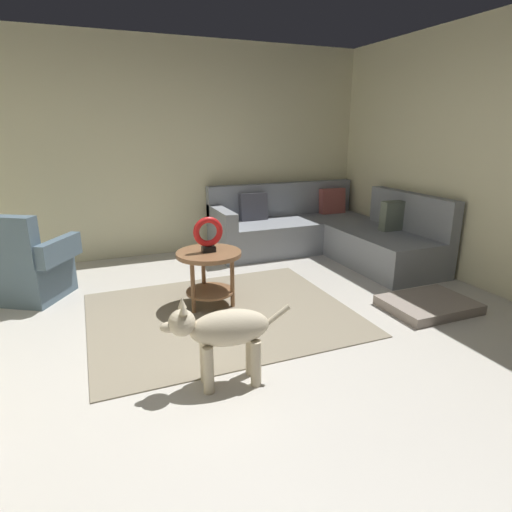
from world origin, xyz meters
name	(u,v)px	position (x,y,z in m)	size (l,w,h in m)	color
ground_plane	(231,360)	(0.00, 0.00, -0.05)	(6.00, 6.00, 0.10)	beige
wall_back	(154,151)	(0.00, 2.94, 1.35)	(6.00, 0.12, 2.70)	beige
area_rug	(221,314)	(0.15, 0.70, 0.01)	(2.30, 1.90, 0.01)	gray
sectional_couch	(323,233)	(1.99, 2.01, 0.29)	(2.20, 2.25, 0.88)	gray
armchair	(26,268)	(-1.49, 1.76, 0.32)	(1.00, 0.93, 0.88)	#4C6070
side_table	(209,264)	(0.11, 0.92, 0.42)	(0.60, 0.60, 0.54)	brown
torus_sculpture	(208,234)	(0.11, 0.92, 0.71)	(0.28, 0.08, 0.33)	black
dog_bed_mat	(428,305)	(1.98, 0.08, 0.04)	(0.80, 0.60, 0.09)	gray
dog	(223,332)	(-0.16, -0.35, 0.38)	(0.85, 0.28, 0.63)	beige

